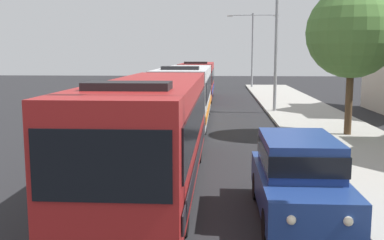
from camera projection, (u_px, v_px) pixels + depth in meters
The scene contains 7 objects.
bus_lead at pixel (153, 129), 12.70m from camera, with size 2.58×11.09×3.21m.
bus_second_in_line at pixel (186, 92), 24.97m from camera, with size 2.58×11.85×3.21m.
bus_middle at pixel (198, 79), 37.76m from camera, with size 2.58×10.63×3.21m.
white_suv at pixel (298, 175), 10.37m from camera, with size 1.86×4.55×1.90m.
streetlamp_mid at pixel (277, 29), 28.51m from camera, with size 6.15×0.28×8.53m.
streetlamp_far at pixel (253, 42), 49.88m from camera, with size 5.61×0.28×8.08m.
roadside_tree at pixel (352, 33), 19.99m from camera, with size 4.07×4.07×6.62m.
Camera 1 is at (0.59, 0.34, 3.77)m, focal length 42.29 mm.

